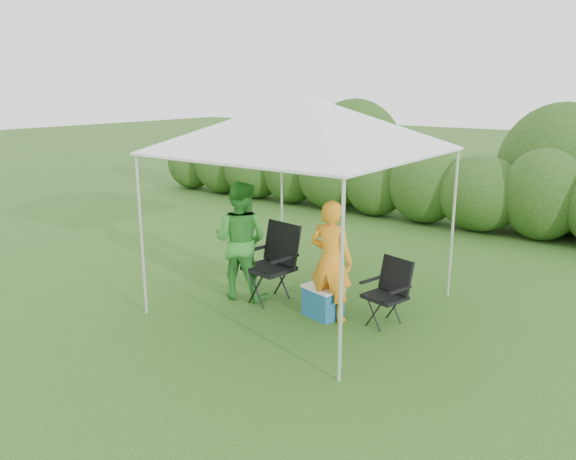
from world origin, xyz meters
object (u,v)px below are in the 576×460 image
Objects in this scene: man at (331,261)px; chair_right at (389,288)px; canopy at (304,124)px; woman at (240,240)px; cooler at (323,301)px; chair_left at (274,257)px.

chair_right is at bearing -160.11° from man.
canopy is 1.87m from woman.
cooler is at bearing 166.44° from woman.
canopy is 1.90m from chair_left.
man is at bearing 5.97° from cooler.
chair_right is at bearing 14.70° from chair_left.
chair_right is at bearing 36.34° from cooler.
canopy reaches higher than chair_left.
woman is at bearing -146.96° from chair_left.
woman reaches higher than man.
man is at bearing -20.88° from canopy.
chair_left reaches higher than chair_right.
woman reaches higher than chair_right.
cooler is at bearing -144.15° from chair_right.
chair_left is (-0.43, -0.09, -1.85)m from canopy.
cooler is at bearing -15.56° from man.
man is 2.79× the size of cooler.
woman reaches higher than chair_left.
man reaches higher than chair_left.
man reaches higher than cooler.
woman is (-1.45, -0.07, 0.05)m from man.
man is at bearing 0.35° from chair_left.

